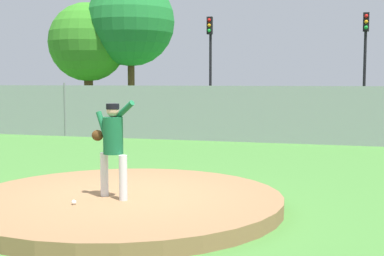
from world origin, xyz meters
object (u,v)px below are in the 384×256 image
Objects in this scene: pitcher_youth at (113,140)px; parked_car_slate at (192,110)px; parked_car_white at (82,108)px; parked_car_navy at (25,107)px; parked_car_charcoal at (381,115)px; traffic_light_far at (365,49)px; traffic_light_near at (210,51)px; baseball at (74,202)px.

parked_car_slate is at bearing 101.49° from pitcher_youth.
parked_car_navy is at bearing -177.30° from parked_car_white.
parked_car_slate reaches higher than parked_car_charcoal.
parked_car_slate is at bearing 176.87° from parked_car_charcoal.
pitcher_youth reaches higher than parked_car_slate.
traffic_light_far is at bearing 15.08° from parked_car_navy.
traffic_light_near is (8.38, 4.28, 2.84)m from parked_car_navy.
pitcher_youth is 0.36× the size of parked_car_slate.
parked_car_navy is at bearing -164.92° from traffic_light_far.
baseball is 19.29m from parked_car_navy.
parked_car_white is at bearing 176.76° from parked_car_charcoal.
parked_car_slate is (-7.93, 0.43, 0.03)m from parked_car_charcoal.
parked_car_charcoal is 7.94m from parked_car_slate.
traffic_light_near reaches higher than baseball.
pitcher_youth is 0.38× the size of parked_car_white.
pitcher_youth is 17.45m from parked_car_white.
parked_car_white is at bearing 117.74° from baseball.
traffic_light_near is at bearing 27.07° from parked_car_navy.
baseball is 0.01× the size of traffic_light_far.
parked_car_slate is 5.33m from traffic_light_near.
parked_car_navy is (-11.34, 15.59, 0.57)m from baseball.
traffic_light_far reaches higher than parked_car_slate.
parked_car_white is (-8.28, 15.74, 0.56)m from baseball.
parked_car_slate is (-3.01, 14.81, -0.36)m from pitcher_youth.
parked_car_white is at bearing 2.70° from parked_car_navy.
baseball is 20.38m from traffic_light_near.
parked_car_charcoal is 5.76m from traffic_light_far.
parked_car_charcoal is 0.84× the size of traffic_light_near.
parked_car_white is at bearing -142.11° from traffic_light_near.
parked_car_navy is at bearing 126.03° from baseball.
pitcher_youth is at bearing -60.24° from parked_car_white.
pitcher_youth is at bearing -108.89° from parked_car_charcoal.
pitcher_youth is at bearing -51.99° from parked_car_navy.
traffic_light_near is at bearing 94.30° from parked_car_slate.
baseball is 15.63m from parked_car_slate.
parked_car_slate is at bearing -85.70° from traffic_light_near.
traffic_light_far is at bearing 17.82° from parked_car_white.
pitcher_youth reaches higher than parked_car_charcoal.
baseball is 17.79m from parked_car_white.
traffic_light_far is (4.80, 19.94, 3.39)m from baseball.
traffic_light_near is (-0.34, 4.47, 2.87)m from parked_car_slate.
traffic_light_far is (7.76, 0.07, -0.03)m from traffic_light_near.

